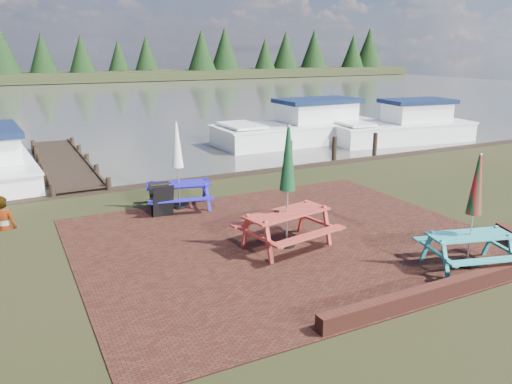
{
  "coord_description": "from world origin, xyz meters",
  "views": [
    {
      "loc": [
        -5.34,
        -8.07,
        4.14
      ],
      "look_at": [
        -0.37,
        1.69,
        1.0
      ],
      "focal_mm": 35.0,
      "sensor_mm": 36.0,
      "label": 1
    }
  ],
  "objects_px": {
    "boat_near": "(303,129)",
    "picnic_table_blue": "(179,179)",
    "picnic_table_red": "(287,206)",
    "chalkboard": "(162,200)",
    "jetty": "(64,162)",
    "person": "(0,197)",
    "picnic_table_teal": "(471,229)",
    "boat_far": "(404,128)"
  },
  "relations": [
    {
      "from": "picnic_table_teal",
      "to": "person",
      "type": "distance_m",
      "value": 10.41
    },
    {
      "from": "boat_near",
      "to": "boat_far",
      "type": "bearing_deg",
      "value": -114.88
    },
    {
      "from": "boat_near",
      "to": "person",
      "type": "height_order",
      "value": "boat_near"
    },
    {
      "from": "chalkboard",
      "to": "boat_near",
      "type": "distance_m",
      "value": 12.54
    },
    {
      "from": "boat_far",
      "to": "jetty",
      "type": "bearing_deg",
      "value": 92.5
    },
    {
      "from": "jetty",
      "to": "boat_far",
      "type": "relative_size",
      "value": 1.23
    },
    {
      "from": "picnic_table_teal",
      "to": "chalkboard",
      "type": "distance_m",
      "value": 7.28
    },
    {
      "from": "picnic_table_red",
      "to": "chalkboard",
      "type": "distance_m",
      "value": 3.73
    },
    {
      "from": "picnic_table_blue",
      "to": "picnic_table_red",
      "type": "bearing_deg",
      "value": -58.85
    },
    {
      "from": "picnic_table_teal",
      "to": "boat_far",
      "type": "bearing_deg",
      "value": 66.99
    },
    {
      "from": "picnic_table_red",
      "to": "picnic_table_teal",
      "type": "bearing_deg",
      "value": -54.18
    },
    {
      "from": "picnic_table_blue",
      "to": "boat_far",
      "type": "bearing_deg",
      "value": 36.54
    },
    {
      "from": "person",
      "to": "picnic_table_blue",
      "type": "bearing_deg",
      "value": -166.78
    },
    {
      "from": "boat_far",
      "to": "chalkboard",
      "type": "bearing_deg",
      "value": 120.99
    },
    {
      "from": "chalkboard",
      "to": "jetty",
      "type": "bearing_deg",
      "value": 102.0
    },
    {
      "from": "picnic_table_blue",
      "to": "person",
      "type": "height_order",
      "value": "picnic_table_blue"
    },
    {
      "from": "picnic_table_red",
      "to": "jetty",
      "type": "relative_size",
      "value": 0.29
    },
    {
      "from": "picnic_table_blue",
      "to": "chalkboard",
      "type": "xyz_separation_m",
      "value": [
        -0.61,
        -0.43,
        -0.38
      ]
    },
    {
      "from": "boat_near",
      "to": "boat_far",
      "type": "distance_m",
      "value": 4.9
    },
    {
      "from": "picnic_table_teal",
      "to": "picnic_table_red",
      "type": "bearing_deg",
      "value": 151.5
    },
    {
      "from": "picnic_table_blue",
      "to": "chalkboard",
      "type": "relative_size",
      "value": 2.73
    },
    {
      "from": "picnic_table_blue",
      "to": "chalkboard",
      "type": "height_order",
      "value": "picnic_table_blue"
    },
    {
      "from": "chalkboard",
      "to": "jetty",
      "type": "xyz_separation_m",
      "value": [
        -1.54,
        7.41,
        -0.33
      ]
    },
    {
      "from": "boat_near",
      "to": "picnic_table_red",
      "type": "bearing_deg",
      "value": 145.96
    },
    {
      "from": "picnic_table_teal",
      "to": "picnic_table_red",
      "type": "relative_size",
      "value": 0.86
    },
    {
      "from": "picnic_table_teal",
      "to": "boat_near",
      "type": "distance_m",
      "value": 14.88
    },
    {
      "from": "picnic_table_red",
      "to": "boat_near",
      "type": "distance_m",
      "value": 13.8
    },
    {
      "from": "boat_near",
      "to": "picnic_table_teal",
      "type": "bearing_deg",
      "value": 159.96
    },
    {
      "from": "boat_near",
      "to": "jetty",
      "type": "bearing_deg",
      "value": 94.01
    },
    {
      "from": "picnic_table_blue",
      "to": "jetty",
      "type": "xyz_separation_m",
      "value": [
        -2.14,
        6.98,
        -0.7
      ]
    },
    {
      "from": "chalkboard",
      "to": "picnic_table_teal",
      "type": "bearing_deg",
      "value": -52.07
    },
    {
      "from": "picnic_table_red",
      "to": "boat_near",
      "type": "bearing_deg",
      "value": 45.96
    },
    {
      "from": "jetty",
      "to": "person",
      "type": "xyz_separation_m",
      "value": [
        -2.12,
        -6.63,
        0.7
      ]
    },
    {
      "from": "picnic_table_blue",
      "to": "boat_near",
      "type": "xyz_separation_m",
      "value": [
        8.84,
        7.82,
        -0.35
      ]
    },
    {
      "from": "picnic_table_red",
      "to": "boat_far",
      "type": "xyz_separation_m",
      "value": [
        12.1,
        9.44,
        -0.46
      ]
    },
    {
      "from": "jetty",
      "to": "boat_near",
      "type": "height_order",
      "value": "boat_near"
    },
    {
      "from": "picnic_table_red",
      "to": "picnic_table_blue",
      "type": "relative_size",
      "value": 1.13
    },
    {
      "from": "boat_near",
      "to": "picnic_table_blue",
      "type": "bearing_deg",
      "value": 131.11
    },
    {
      "from": "picnic_table_blue",
      "to": "person",
      "type": "distance_m",
      "value": 4.28
    },
    {
      "from": "person",
      "to": "picnic_table_red",
      "type": "bearing_deg",
      "value": 161.65
    },
    {
      "from": "picnic_table_teal",
      "to": "person",
      "type": "height_order",
      "value": "picnic_table_teal"
    },
    {
      "from": "picnic_table_red",
      "to": "picnic_table_blue",
      "type": "bearing_deg",
      "value": 97.75
    }
  ]
}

